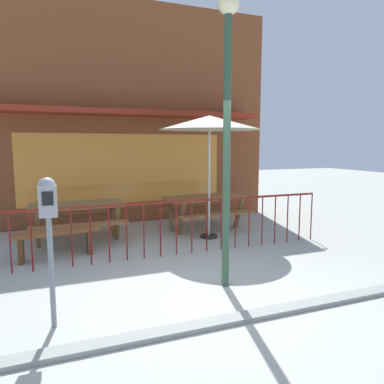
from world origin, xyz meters
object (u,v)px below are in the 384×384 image
at_px(patio_umbrella, 210,123).
at_px(street_lamp, 227,100).
at_px(parking_meter_near, 48,213).
at_px(picnic_table_left, 77,211).
at_px(patio_bench, 56,238).
at_px(picnic_table_right, 205,203).

bearing_deg(patio_umbrella, street_lamp, -109.06).
xyz_separation_m(patio_umbrella, street_lamp, (-0.86, -2.48, 0.15)).
relative_size(parking_meter_near, street_lamp, 0.42).
relative_size(picnic_table_left, patio_bench, 1.28).
bearing_deg(street_lamp, picnic_table_left, 118.60).
distance_m(picnic_table_right, street_lamp, 3.85).
relative_size(picnic_table_left, street_lamp, 0.48).
xyz_separation_m(patio_bench, parking_meter_near, (-0.08, -2.54, 0.89)).
bearing_deg(street_lamp, picnic_table_right, 71.45).
distance_m(patio_bench, parking_meter_near, 2.69).
distance_m(picnic_table_left, parking_meter_near, 3.61).
bearing_deg(patio_umbrella, picnic_table_left, 165.27).
bearing_deg(parking_meter_near, street_lamp, 9.37).
xyz_separation_m(picnic_table_right, patio_bench, (-3.21, -1.01, -0.26)).
relative_size(picnic_table_right, parking_meter_near, 1.21).
height_order(patio_umbrella, patio_bench, patio_umbrella).
xyz_separation_m(picnic_table_right, patio_umbrella, (-0.21, -0.70, 1.75)).
distance_m(picnic_table_left, patio_bench, 1.10).
height_order(picnic_table_right, street_lamp, street_lamp).
xyz_separation_m(picnic_table_right, parking_meter_near, (-3.28, -3.55, 0.63)).
height_order(picnic_table_right, patio_umbrella, patio_umbrella).
relative_size(patio_bench, parking_meter_near, 0.89).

